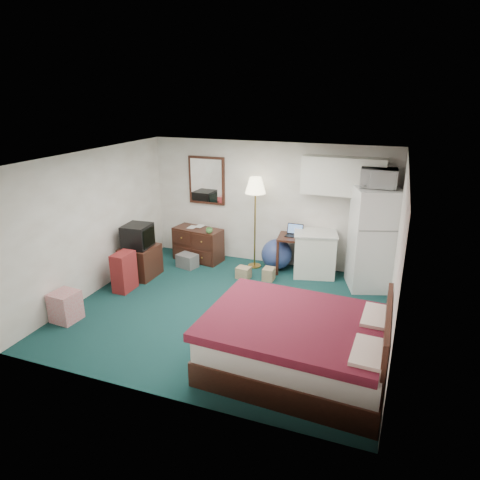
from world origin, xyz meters
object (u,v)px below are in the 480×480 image
at_px(desk, 293,254).
at_px(suitcase, 124,272).
at_px(bed, 297,345).
at_px(tv_stand, 140,261).
at_px(kitchen_counter, 314,254).
at_px(floor_lamp, 255,223).
at_px(fridge, 373,239).
at_px(dresser, 198,244).

relative_size(desk, suitcase, 1.04).
bearing_deg(bed, tv_stand, 154.99).
xyz_separation_m(bed, tv_stand, (-3.52, 1.86, -0.05)).
height_order(kitchen_counter, suitcase, kitchen_counter).
height_order(floor_lamp, fridge, floor_lamp).
distance_m(fridge, tv_stand, 4.38).
bearing_deg(suitcase, desk, 35.95).
bearing_deg(fridge, bed, -121.15).
bearing_deg(fridge, desk, 155.11).
height_order(dresser, kitchen_counter, kitchen_counter).
relative_size(floor_lamp, tv_stand, 2.81).
relative_size(floor_lamp, bed, 0.83).
bearing_deg(desk, suitcase, -150.88).
bearing_deg(fridge, suitcase, -175.62).
relative_size(bed, tv_stand, 3.38).
height_order(floor_lamp, bed, floor_lamp).
bearing_deg(floor_lamp, kitchen_counter, 0.03).
height_order(desk, kitchen_counter, kitchen_counter).
bearing_deg(dresser, bed, -37.78).
bearing_deg(floor_lamp, desk, 1.51).
height_order(dresser, floor_lamp, floor_lamp).
relative_size(floor_lamp, desk, 2.51).
height_order(dresser, desk, desk).
height_order(desk, suitcase, desk).
height_order(kitchen_counter, tv_stand, kitchen_counter).
relative_size(fridge, tv_stand, 2.80).
bearing_deg(kitchen_counter, fridge, -21.88).
relative_size(bed, suitcase, 3.15).
height_order(dresser, bed, bed).
distance_m(desk, fridge, 1.61).
xyz_separation_m(dresser, fridge, (3.52, -0.10, 0.57)).
xyz_separation_m(dresser, kitchen_counter, (2.46, 0.06, 0.07)).
bearing_deg(desk, bed, -81.61).
xyz_separation_m(desk, tv_stand, (-2.72, -1.24, -0.07)).
bearing_deg(kitchen_counter, tv_stand, -171.94).
bearing_deg(fridge, floor_lamp, 158.04).
xyz_separation_m(floor_lamp, tv_stand, (-1.93, -1.21, -0.62)).
bearing_deg(desk, fridge, -13.30).
bearing_deg(dresser, tv_stand, -112.05).
xyz_separation_m(fridge, tv_stand, (-4.21, -1.05, -0.62)).
relative_size(desk, fridge, 0.40).
height_order(bed, tv_stand, bed).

